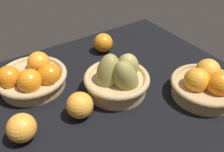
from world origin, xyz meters
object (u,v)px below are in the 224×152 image
loose_orange_back_gap (80,105)px  basket_far_left (205,84)px  loose_orange_front_gap (22,128)px  basket_near_right (32,77)px  basket_center_pears (118,79)px  loose_orange_side_gap (103,43)px

loose_orange_back_gap → basket_far_left: bearing=159.7°
loose_orange_front_gap → loose_orange_back_gap: 15.87cm
basket_near_right → basket_center_pears: bearing=142.5°
basket_far_left → loose_orange_side_gap: (11.97, -39.30, -0.47)cm
loose_orange_front_gap → loose_orange_side_gap: bearing=-147.5°
basket_center_pears → loose_orange_back_gap: (14.91, 3.01, -1.05)cm
loose_orange_back_gap → loose_orange_side_gap: bearing=-132.3°
basket_far_left → loose_orange_back_gap: size_ratio=2.70×
basket_near_right → loose_orange_side_gap: bearing=-168.1°
basket_far_left → loose_orange_front_gap: size_ratio=2.73×
loose_orange_front_gap → loose_orange_back_gap: (-15.85, 0.83, 0.04)cm
basket_center_pears → basket_near_right: bearing=-37.5°
basket_far_left → basket_near_right: bearing=-37.7°
basket_center_pears → loose_orange_front_gap: size_ratio=2.88×
loose_orange_back_gap → loose_orange_front_gap: bearing=-3.0°
basket_far_left → loose_orange_back_gap: (35.72, -13.21, -0.40)cm
basket_far_left → basket_near_right: basket_far_left is taller
basket_center_pears → basket_near_right: (21.65, -16.63, -0.94)cm
basket_center_pears → basket_far_left: bearing=142.1°
basket_far_left → basket_center_pears: basket_center_pears is taller
basket_far_left → loose_orange_front_gap: basket_far_left is taller
loose_orange_front_gap → loose_orange_back_gap: same height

